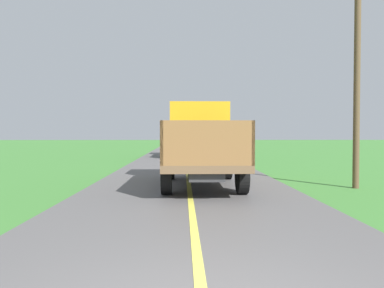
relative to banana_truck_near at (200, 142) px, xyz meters
name	(u,v)px	position (x,y,z in m)	size (l,w,h in m)	color
banana_truck_near	(200,142)	(0.00, 0.00, 0.00)	(2.38, 5.82, 2.80)	#2D2D30
banana_truck_far	(185,137)	(-0.41, 15.23, 0.02)	(2.38, 5.81, 2.80)	#2D2D30
utility_pole_roadside	(357,63)	(4.97, -0.97, 2.57)	(2.22, 0.20, 7.41)	brown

